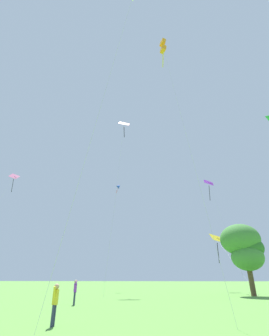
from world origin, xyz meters
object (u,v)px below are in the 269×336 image
kite_yellow_diamond (217,243)px  person_foreground_watcher (55,300)px  kite_red_high (124,128)px  kite_orange_box (163,47)px  kite_blue_delta (118,187)px  tree_right_cluster (244,246)px  person_far_back (75,290)px  kite_pink_low (12,182)px  kite_purple_streamer (210,187)px

kite_yellow_diamond → person_foreground_watcher: 34.38m
kite_red_high → kite_orange_box: 22.84m
kite_blue_delta → kite_red_high: size_ratio=0.64×
kite_yellow_diamond → kite_orange_box: (-8.11, -25.46, 14.91)m
person_foreground_watcher → tree_right_cluster: tree_right_cluster is taller
person_far_back → person_foreground_watcher: bearing=-76.9°
person_far_back → kite_orange_box: bearing=-23.3°
kite_orange_box → kite_yellow_diamond: bearing=72.3°
kite_red_high → person_foreground_watcher: size_ratio=18.45×
kite_pink_low → person_far_back: kite_pink_low is taller
kite_blue_delta → kite_red_high: (1.97, -6.61, 8.96)m
person_foreground_watcher → kite_yellow_diamond: bearing=66.2°
kite_yellow_diamond → kite_purple_streamer: size_ratio=0.64×
kite_blue_delta → kite_yellow_diamond: (16.98, -2.29, -11.13)m
kite_purple_streamer → person_far_back: size_ratio=10.68×
kite_yellow_diamond → kite_red_high: 25.45m
kite_orange_box → person_foreground_watcher: size_ratio=14.47×
person_foreground_watcher → kite_blue_delta: bearing=95.7°
kite_yellow_diamond → kite_purple_streamer: (-0.10, -0.24, 9.45)m
person_far_back → tree_right_cluster: bearing=35.3°
kite_yellow_diamond → kite_red_high: kite_red_high is taller
kite_blue_delta → kite_yellow_diamond: size_ratio=1.62×
kite_blue_delta → kite_red_high: kite_red_high is taller
kite_yellow_diamond → kite_pink_low: (-31.58, -8.98, 8.45)m
kite_blue_delta → kite_purple_streamer: bearing=-8.5°
kite_purple_streamer → kite_pink_low: 32.69m
kite_red_high → person_foreground_watcher: bearing=-87.1°
kite_orange_box → kite_pink_low: kite_orange_box is taller
kite_red_high → kite_pink_low: (-16.57, -4.66, -11.65)m
kite_blue_delta → tree_right_cluster: bearing=-36.0°
kite_pink_low → kite_red_high: bearing=15.7°
kite_orange_box → person_far_back: kite_orange_box is taller
tree_right_cluster → kite_orange_box: bearing=-120.7°
person_far_back → kite_pink_low: bearing=140.2°
kite_red_high → tree_right_cluster: bearing=-21.6°
kite_blue_delta → tree_right_cluster: kite_blue_delta is taller
kite_pink_low → kite_orange_box: bearing=-35.1°
person_foreground_watcher → kite_purple_streamer: bearing=66.2°
kite_orange_box → tree_right_cluster: bearing=59.3°
kite_yellow_diamond → person_far_back: kite_yellow_diamond is taller
kite_pink_low → person_far_back: size_ratio=10.05×
person_foreground_watcher → tree_right_cluster: (14.38, 20.41, 4.36)m
kite_yellow_diamond → kite_red_high: size_ratio=0.40×
kite_yellow_diamond → tree_right_cluster: kite_yellow_diamond is taller
tree_right_cluster → kite_pink_low: bearing=177.2°
kite_purple_streamer → tree_right_cluster: 15.21m
kite_yellow_diamond → person_far_back: 27.83m
kite_yellow_diamond → tree_right_cluster: (0.74, -10.56, -1.70)m
kite_blue_delta → kite_yellow_diamond: 20.43m
kite_yellow_diamond → person_far_back: size_ratio=6.79×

